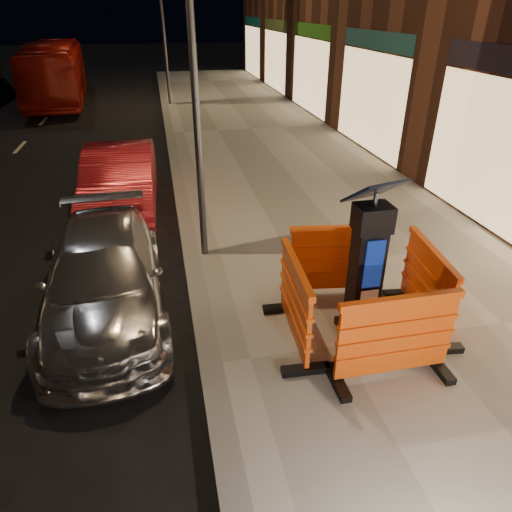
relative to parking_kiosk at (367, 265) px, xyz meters
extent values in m
plane|color=black|center=(-2.12, -0.28, -1.21)|extent=(120.00, 120.00, 0.00)
cube|color=gray|center=(0.88, -0.28, -1.13)|extent=(6.00, 60.00, 0.15)
cube|color=slate|center=(-2.12, -0.28, -1.13)|extent=(0.30, 60.00, 0.15)
cube|color=black|center=(0.00, 0.00, 0.00)|extent=(0.72, 0.72, 2.12)
cube|color=#FF550E|center=(0.00, -0.95, -0.47)|extent=(1.52, 0.63, 1.18)
cube|color=#FF550E|center=(0.00, 0.95, -0.47)|extent=(1.59, 0.83, 1.18)
cube|color=#FF550E|center=(-0.95, 0.00, -0.47)|extent=(0.70, 1.55, 1.18)
cube|color=#FF550E|center=(0.95, 0.00, -0.47)|extent=(0.80, 1.58, 1.18)
imported|color=#B7B7BC|center=(-3.50, 1.42, -1.21)|extent=(1.93, 4.30, 1.22)
imported|color=maroon|center=(-3.45, 5.49, -1.21)|extent=(1.58, 4.34, 1.42)
imported|color=maroon|center=(-7.09, 20.15, -1.21)|extent=(3.07, 9.81, 2.69)
cylinder|color=#3F3F44|center=(-1.87, 2.72, 1.94)|extent=(0.12, 0.12, 6.00)
cylinder|color=#3F3F44|center=(-1.87, 17.72, 1.94)|extent=(0.12, 0.12, 6.00)
camera|label=1|loc=(-2.47, -4.74, 2.97)|focal=32.00mm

